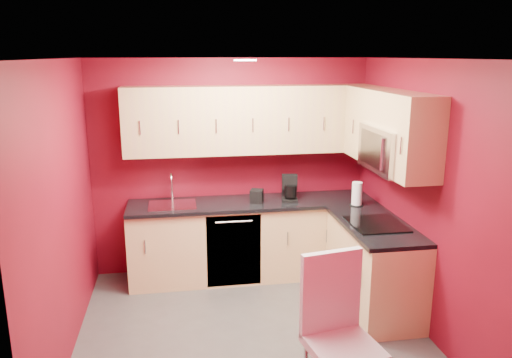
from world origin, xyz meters
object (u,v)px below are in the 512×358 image
object	(u,v)px
microwave	(392,149)
coffee_maker	(290,188)
napkin_holder	(257,196)
dining_chair	(343,339)
sink	(172,202)
paper_towel	(357,194)

from	to	relation	value
microwave	coffee_maker	world-z (taller)	microwave
napkin_holder	dining_chair	world-z (taller)	dining_chair
napkin_holder	dining_chair	bearing A→B (deg)	-84.25
sink	paper_towel	xyz separation A→B (m)	(2.02, -0.35, 0.10)
coffee_maker	dining_chair	size ratio (longest dim) A/B	0.25
microwave	napkin_holder	size ratio (longest dim) A/B	5.12
napkin_holder	paper_towel	distance (m)	1.11
coffee_maker	sink	bearing A→B (deg)	-172.92
paper_towel	dining_chair	bearing A→B (deg)	-112.25
microwave	coffee_maker	xyz separation A→B (m)	(-0.77, 0.95, -0.60)
dining_chair	coffee_maker	bearing A→B (deg)	76.31
sink	napkin_holder	bearing A→B (deg)	-4.12
microwave	paper_towel	xyz separation A→B (m)	(-0.08, 0.65, -0.62)
napkin_holder	dining_chair	xyz separation A→B (m)	(0.24, -2.34, -0.40)
microwave	dining_chair	size ratio (longest dim) A/B	0.65
sink	coffee_maker	xyz separation A→B (m)	(1.33, -0.05, 0.11)
coffee_maker	napkin_holder	bearing A→B (deg)	-168.32
microwave	coffee_maker	bearing A→B (deg)	128.86
paper_towel	dining_chair	xyz separation A→B (m)	(-0.84, -2.05, -0.46)
napkin_holder	coffee_maker	bearing A→B (deg)	2.35
coffee_maker	paper_towel	bearing A→B (deg)	-14.30
coffee_maker	dining_chair	world-z (taller)	coffee_maker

